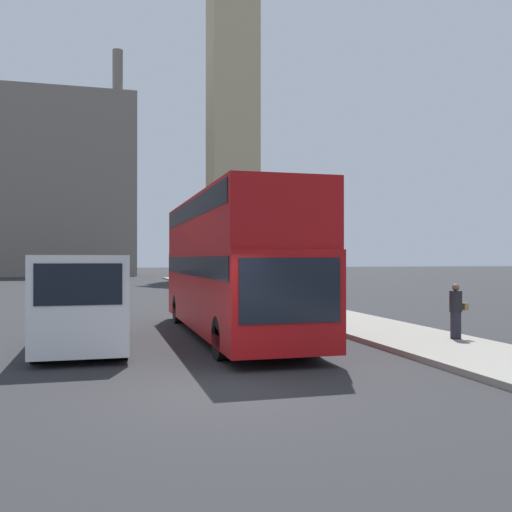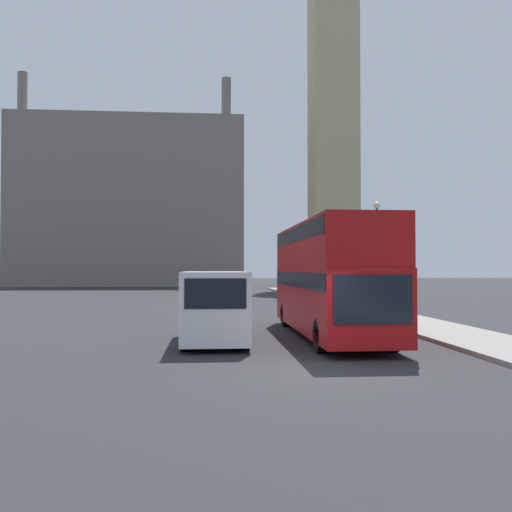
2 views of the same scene
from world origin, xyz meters
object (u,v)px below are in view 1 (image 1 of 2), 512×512
object	(u,v)px
white_van	(83,299)
pedestrian	(456,311)
street_lamp	(285,223)
red_double_decker_bus	(231,259)
parked_sedan	(83,282)
clock_tower	(232,36)

from	to	relation	value
white_van	pedestrian	size ratio (longest dim) A/B	3.68
white_van	street_lamp	distance (m)	12.04
red_double_decker_bus	pedestrian	world-z (taller)	red_double_decker_bus
white_van	red_double_decker_bus	bearing A→B (deg)	19.00
pedestrian	parked_sedan	size ratio (longest dim) A/B	0.35
red_double_decker_bus	white_van	xyz separation A→B (m)	(-4.33, -1.49, -1.04)
red_double_decker_bus	white_van	world-z (taller)	red_double_decker_bus
clock_tower	parked_sedan	size ratio (longest dim) A/B	15.52
street_lamp	white_van	bearing A→B (deg)	-134.81
clock_tower	red_double_decker_bus	size ratio (longest dim) A/B	5.99
red_double_decker_bus	pedestrian	xyz separation A→B (m)	(5.71, -3.25, -1.44)
street_lamp	parked_sedan	xyz separation A→B (m)	(-9.20, 20.57, -3.29)
red_double_decker_bus	parked_sedan	world-z (taller)	red_double_decker_bus
clock_tower	parked_sedan	xyz separation A→B (m)	(-19.87, -37.28, -34.68)
red_double_decker_bus	white_van	size ratio (longest dim) A/B	2.03
clock_tower	street_lamp	world-z (taller)	clock_tower
red_double_decker_bus	parked_sedan	distance (m)	27.96
red_double_decker_bus	pedestrian	size ratio (longest dim) A/B	7.47
parked_sedan	white_van	bearing A→B (deg)	-88.18
street_lamp	pedestrian	bearing A→B (deg)	-80.11
pedestrian	street_lamp	xyz separation A→B (m)	(-1.76, 10.10, 3.04)
pedestrian	street_lamp	bearing A→B (deg)	99.89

